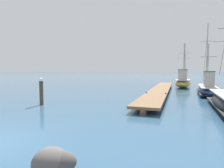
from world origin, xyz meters
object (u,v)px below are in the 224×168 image
(shore_rock_near_left, at_px, (52,163))
(fishing_boat_2, at_px, (208,88))
(mooring_piling, at_px, (41,93))
(perched_seagull, at_px, (41,79))
(fishing_boat_0, at_px, (183,82))

(shore_rock_near_left, bearing_deg, fishing_boat_2, 69.13)
(mooring_piling, relative_size, shore_rock_near_left, 1.37)
(fishing_boat_2, xyz_separation_m, perched_seagull, (-12.21, -9.08, 1.15))
(perched_seagull, bearing_deg, fishing_boat_2, 36.63)
(fishing_boat_0, distance_m, shore_rock_near_left, 24.69)
(fishing_boat_0, height_order, perched_seagull, fishing_boat_0)
(mooring_piling, bearing_deg, perched_seagull, -69.47)
(perched_seagull, xyz_separation_m, shore_rock_near_left, (5.83, -7.64, -1.48))
(fishing_boat_0, bearing_deg, perched_seagull, -122.47)
(fishing_boat_0, height_order, shore_rock_near_left, fishing_boat_0)
(fishing_boat_2, distance_m, mooring_piling, 15.22)
(mooring_piling, xyz_separation_m, perched_seagull, (0.00, -0.01, 0.94))
(fishing_boat_2, bearing_deg, mooring_piling, -143.39)
(mooring_piling, distance_m, shore_rock_near_left, 9.64)
(fishing_boat_2, distance_m, shore_rock_near_left, 17.90)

